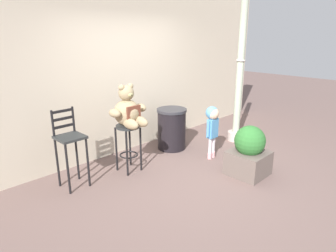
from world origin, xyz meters
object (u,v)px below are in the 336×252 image
at_px(trash_bin, 172,129).
at_px(lamppost, 239,87).
at_px(child_walking, 212,121).
at_px(planter_with_shrub, 249,153).
at_px(teddy_bear, 128,111).
at_px(bar_chair_empty, 70,143).
at_px(bar_stool_with_teddy, 128,139).

bearing_deg(trash_bin, lamppost, -26.32).
xyz_separation_m(child_walking, planter_with_shrub, (-0.11, -0.80, -0.32)).
height_order(teddy_bear, bar_chair_empty, teddy_bear).
relative_size(bar_stool_with_teddy, lamppost, 0.27).
relative_size(lamppost, planter_with_shrub, 3.53).
relative_size(child_walking, trash_bin, 1.20).
xyz_separation_m(teddy_bear, trash_bin, (1.18, 0.22, -0.60)).
xyz_separation_m(bar_stool_with_teddy, teddy_bear, (-0.00, -0.03, 0.46)).
bearing_deg(bar_stool_with_teddy, planter_with_shrub, -49.32).
distance_m(bar_stool_with_teddy, lamppost, 2.53).
xyz_separation_m(bar_stool_with_teddy, child_walking, (1.34, -0.63, 0.14)).
xyz_separation_m(bar_stool_with_teddy, lamppost, (2.43, -0.43, 0.57)).
bearing_deg(teddy_bear, trash_bin, 10.76).
distance_m(bar_stool_with_teddy, bar_chair_empty, 0.91).
bearing_deg(planter_with_shrub, trash_bin, 91.75).
distance_m(bar_stool_with_teddy, planter_with_shrub, 1.89).
relative_size(bar_stool_with_teddy, planter_with_shrub, 0.97).
bearing_deg(lamppost, child_walking, -169.57).
bearing_deg(trash_bin, child_walking, -79.04).
xyz_separation_m(trash_bin, bar_chair_empty, (-2.06, -0.02, 0.27)).
bearing_deg(planter_with_shrub, bar_stool_with_teddy, 130.68).
height_order(bar_stool_with_teddy, lamppost, lamppost).
bearing_deg(lamppost, trash_bin, 153.68).
xyz_separation_m(teddy_bear, lamppost, (2.43, -0.40, 0.11)).
xyz_separation_m(child_walking, lamppost, (1.09, 0.20, 0.43)).
relative_size(child_walking, planter_with_shrub, 1.18).
bearing_deg(bar_stool_with_teddy, lamppost, -10.01).
distance_m(teddy_bear, bar_chair_empty, 0.97).
bearing_deg(child_walking, trash_bin, -126.54).
distance_m(child_walking, bar_chair_empty, 2.36).
bearing_deg(planter_with_shrub, teddy_bear, 131.35).
relative_size(teddy_bear, lamppost, 0.23).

